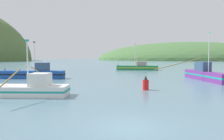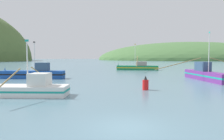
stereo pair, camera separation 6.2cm
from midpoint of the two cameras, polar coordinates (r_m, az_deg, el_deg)
The scene contains 7 objects.
ground_plane at distance 12.10m, azimuth 4.15°, elevation -14.69°, with size 600.00×600.00×0.00m, color slate.
hill_far_right at distance 253.74m, azimuth 19.31°, elevation 2.59°, with size 197.59×158.07×37.84m, color #47703D.
fishing_boat_blue at distance 39.21m, azimuth -19.77°, elevation -0.92°, with size 10.86×4.33×6.28m.
fishing_boat_green at distance 59.80m, azimuth 6.84°, elevation 0.75°, with size 11.37×19.47×7.15m.
fishing_boat_purple at distance 37.38m, azimuth 23.22°, elevation -0.99°, with size 16.24×11.79×7.51m.
fishing_boat_white at distance 22.27m, azimuth -21.02°, elevation -4.64°, with size 8.21×10.48×5.38m.
channel_buoy at distance 24.79m, azimuth 8.87°, elevation -3.63°, with size 0.68×0.68×1.64m.
Camera 2 is at (-2.89, -11.11, 3.81)m, focal length 34.79 mm.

